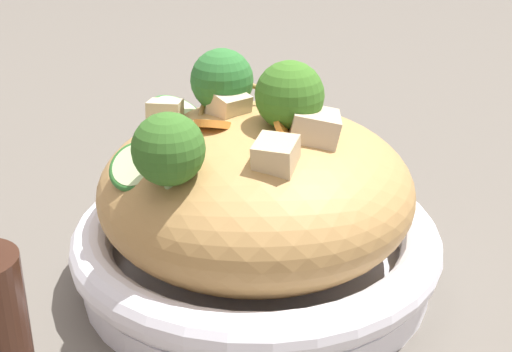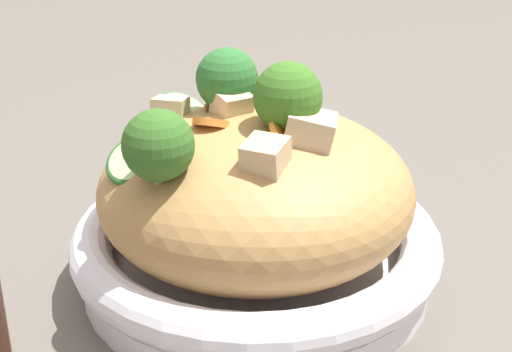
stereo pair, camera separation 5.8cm
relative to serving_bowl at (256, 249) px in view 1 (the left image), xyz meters
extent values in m
plane|color=#5B554D|center=(0.00, 0.00, -0.03)|extent=(3.00, 3.00, 0.00)
cylinder|color=white|center=(0.00, 0.00, -0.02)|extent=(0.27, 0.27, 0.02)
torus|color=white|center=(0.00, 0.00, 0.01)|extent=(0.29, 0.29, 0.03)
ellipsoid|color=#B0864C|center=(0.00, 0.00, 0.05)|extent=(0.24, 0.24, 0.12)
torus|color=#B57E50|center=(0.02, -0.01, 0.08)|extent=(0.09, 0.09, 0.03)
torus|color=#BA9047|center=(0.01, -0.02, 0.08)|extent=(0.08, 0.08, 0.02)
torus|color=#AB8245|center=(-0.02, 0.00, 0.11)|extent=(0.08, 0.08, 0.03)
cone|color=#8FB970|center=(-0.04, 0.00, 0.10)|extent=(0.03, 0.03, 0.02)
sphere|color=#2D6B2F|center=(-0.04, 0.00, 0.13)|extent=(0.06, 0.06, 0.05)
cone|color=#97B16B|center=(0.02, 0.01, 0.11)|extent=(0.03, 0.03, 0.01)
sphere|color=#3A6F23|center=(0.02, 0.01, 0.13)|extent=(0.07, 0.07, 0.05)
cone|color=#90B071|center=(0.02, -0.09, 0.09)|extent=(0.03, 0.03, 0.02)
sphere|color=#346524|center=(0.02, -0.09, 0.11)|extent=(0.07, 0.07, 0.05)
cylinder|color=orange|center=(0.03, 0.00, 0.11)|extent=(0.03, 0.03, 0.02)
cylinder|color=orange|center=(0.04, 0.01, 0.11)|extent=(0.03, 0.03, 0.02)
cylinder|color=orange|center=(-0.01, -0.03, 0.11)|extent=(0.04, 0.04, 0.02)
cylinder|color=orange|center=(-0.01, 0.04, 0.11)|extent=(0.04, 0.04, 0.02)
cylinder|color=beige|center=(-0.02, -0.09, 0.09)|extent=(0.04, 0.04, 0.03)
torus|color=#2C682A|center=(-0.02, -0.09, 0.09)|extent=(0.05, 0.05, 0.03)
cylinder|color=beige|center=(-0.07, -0.02, 0.10)|extent=(0.05, 0.05, 0.02)
torus|color=#356433|center=(-0.07, -0.02, 0.10)|extent=(0.06, 0.06, 0.02)
cylinder|color=beige|center=(-0.06, 0.08, 0.09)|extent=(0.03, 0.03, 0.03)
torus|color=#375C26|center=(-0.06, 0.08, 0.09)|extent=(0.03, 0.04, 0.03)
cube|color=#C8B392|center=(0.04, 0.02, 0.11)|extent=(0.05, 0.05, 0.03)
cube|color=#CBB287|center=(0.06, -0.03, 0.11)|extent=(0.04, 0.04, 0.03)
cube|color=#C5B390|center=(-0.03, -0.01, 0.11)|extent=(0.03, 0.02, 0.03)
cube|color=beige|center=(-0.06, -0.04, 0.10)|extent=(0.04, 0.04, 0.03)
camera|label=1|loc=(0.41, -0.32, 0.30)|focal=53.35mm
camera|label=2|loc=(0.45, -0.27, 0.30)|focal=53.35mm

